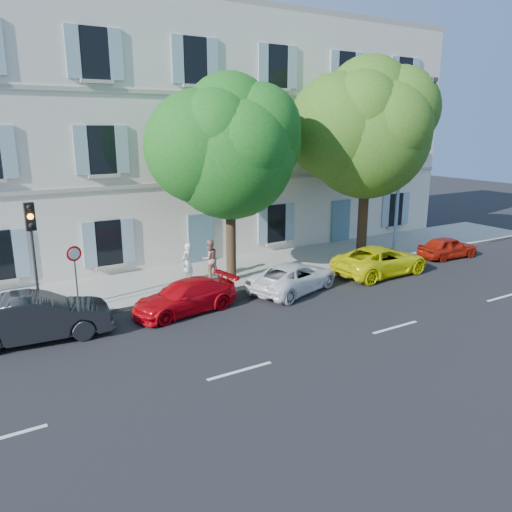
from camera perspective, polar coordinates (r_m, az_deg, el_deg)
ground at (r=20.31m, az=7.45°, el=-4.36°), size 90.00×90.00×0.00m
sidewalk at (r=23.76m, az=0.79°, el=-1.24°), size 36.00×4.50×0.15m
kerb at (r=22.02m, az=3.78°, el=-2.54°), size 36.00×0.16×0.16m
building at (r=27.92m, az=-5.59°, el=13.37°), size 28.00×7.00×12.00m
car_dark_sedan at (r=17.16m, az=-23.78°, el=-6.46°), size 4.67×2.04×1.49m
car_red_coupe at (r=18.28m, az=-8.11°, el=-4.64°), size 4.17×2.19×1.15m
car_white_coupe at (r=20.43m, az=4.33°, el=-2.43°), size 4.64×3.18×1.18m
car_yellow_supercar at (r=23.36m, az=14.09°, el=-0.50°), size 4.76×2.31×1.30m
car_red_hatchback at (r=27.39m, az=21.06°, el=0.94°), size 3.36×1.56×1.11m
tree_left at (r=20.67m, az=-3.00°, el=11.55°), size 5.33×5.33×8.26m
tree_right at (r=25.20m, az=12.59°, el=13.26°), size 6.05×6.05×9.31m
traffic_light at (r=18.30m, az=-24.24°, el=2.20°), size 0.32×0.45×3.98m
road_sign at (r=18.66m, az=-19.99°, el=-0.89°), size 0.54×0.17×2.36m
street_lamp at (r=25.69m, az=16.46°, el=10.61°), size 0.28×1.83×8.63m
pedestrian_a at (r=21.26m, az=-7.83°, el=-0.74°), size 0.72×0.64×1.67m
pedestrian_b at (r=21.71m, az=-5.33°, el=-0.32°), size 0.86×0.70×1.68m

